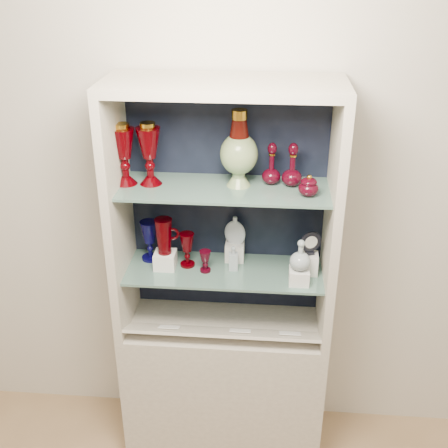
# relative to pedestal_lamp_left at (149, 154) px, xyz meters

# --- Properties ---
(wall_back) EXTENTS (3.50, 0.02, 2.80)m
(wall_back) POSITION_rel_pedestal_lamp_left_xyz_m (0.33, 0.18, -0.21)
(wall_back) COLOR beige
(wall_back) RESTS_ON ground
(cabinet_base) EXTENTS (1.00, 0.40, 0.75)m
(cabinet_base) POSITION_rel_pedestal_lamp_left_xyz_m (0.33, -0.04, -1.23)
(cabinet_base) COLOR #B8AF9C
(cabinet_base) RESTS_ON ground
(cabinet_back_panel) EXTENTS (0.98, 0.02, 1.15)m
(cabinet_back_panel) POSITION_rel_pedestal_lamp_left_xyz_m (0.33, 0.15, -0.28)
(cabinet_back_panel) COLOR black
(cabinet_back_panel) RESTS_ON cabinet_base
(cabinet_side_left) EXTENTS (0.04, 0.40, 1.15)m
(cabinet_side_left) POSITION_rel_pedestal_lamp_left_xyz_m (-0.15, -0.04, -0.28)
(cabinet_side_left) COLOR #B8AF9C
(cabinet_side_left) RESTS_ON cabinet_base
(cabinet_side_right) EXTENTS (0.04, 0.40, 1.15)m
(cabinet_side_right) POSITION_rel_pedestal_lamp_left_xyz_m (0.81, -0.04, -0.28)
(cabinet_side_right) COLOR #B8AF9C
(cabinet_side_right) RESTS_ON cabinet_base
(cabinet_top_cap) EXTENTS (1.00, 0.40, 0.04)m
(cabinet_top_cap) POSITION_rel_pedestal_lamp_left_xyz_m (0.33, -0.04, 0.31)
(cabinet_top_cap) COLOR #B8AF9C
(cabinet_top_cap) RESTS_ON cabinet_side_left
(shelf_lower) EXTENTS (0.92, 0.34, 0.01)m
(shelf_lower) POSITION_rel_pedestal_lamp_left_xyz_m (0.33, -0.02, -0.57)
(shelf_lower) COLOR slate
(shelf_lower) RESTS_ON cabinet_side_left
(shelf_upper) EXTENTS (0.92, 0.34, 0.01)m
(shelf_upper) POSITION_rel_pedestal_lamp_left_xyz_m (0.33, -0.02, -0.15)
(shelf_upper) COLOR slate
(shelf_upper) RESTS_ON cabinet_side_left
(label_ledge) EXTENTS (0.92, 0.17, 0.09)m
(label_ledge) POSITION_rel_pedestal_lamp_left_xyz_m (0.33, -0.15, -0.83)
(label_ledge) COLOR #B8AF9C
(label_ledge) RESTS_ON cabinet_base
(label_card_0) EXTENTS (0.10, 0.06, 0.03)m
(label_card_0) POSITION_rel_pedestal_lamp_left_xyz_m (0.08, -0.15, -0.81)
(label_card_0) COLOR white
(label_card_0) RESTS_ON label_ledge
(label_card_1) EXTENTS (0.10, 0.06, 0.03)m
(label_card_1) POSITION_rel_pedestal_lamp_left_xyz_m (0.42, -0.15, -0.81)
(label_card_1) COLOR white
(label_card_1) RESTS_ON label_ledge
(label_card_2) EXTENTS (0.10, 0.06, 0.03)m
(label_card_2) POSITION_rel_pedestal_lamp_left_xyz_m (0.65, -0.15, -0.81)
(label_card_2) COLOR white
(label_card_2) RESTS_ON label_ledge
(pedestal_lamp_left) EXTENTS (0.13, 0.13, 0.28)m
(pedestal_lamp_left) POSITION_rel_pedestal_lamp_left_xyz_m (0.00, 0.00, 0.00)
(pedestal_lamp_left) COLOR #3F0003
(pedestal_lamp_left) RESTS_ON shelf_upper
(pedestal_lamp_right) EXTENTS (0.13, 0.13, 0.28)m
(pedestal_lamp_right) POSITION_rel_pedestal_lamp_left_xyz_m (-0.11, -0.01, -0.00)
(pedestal_lamp_right) COLOR #3F0003
(pedestal_lamp_right) RESTS_ON shelf_upper
(enamel_urn) EXTENTS (0.18, 0.18, 0.34)m
(enamel_urn) POSITION_rel_pedestal_lamp_left_xyz_m (0.39, 0.01, 0.03)
(enamel_urn) COLOR #07401E
(enamel_urn) RESTS_ON shelf_upper
(ruby_decanter_a) EXTENTS (0.08, 0.08, 0.21)m
(ruby_decanter_a) POSITION_rel_pedestal_lamp_left_xyz_m (0.53, 0.04, -0.03)
(ruby_decanter_a) COLOR #420513
(ruby_decanter_a) RESTS_ON shelf_upper
(ruby_decanter_b) EXTENTS (0.10, 0.10, 0.21)m
(ruby_decanter_b) POSITION_rel_pedestal_lamp_left_xyz_m (0.62, 0.03, -0.04)
(ruby_decanter_b) COLOR #420513
(ruby_decanter_b) RESTS_ON shelf_upper
(lidded_bowl) EXTENTS (0.10, 0.10, 0.10)m
(lidded_bowl) POSITION_rel_pedestal_lamp_left_xyz_m (0.69, -0.08, -0.09)
(lidded_bowl) COLOR #420513
(lidded_bowl) RESTS_ON shelf_upper
(cobalt_goblet) EXTENTS (0.11, 0.11, 0.20)m
(cobalt_goblet) POSITION_rel_pedestal_lamp_left_xyz_m (-0.04, 0.05, -0.46)
(cobalt_goblet) COLOR #0B0841
(cobalt_goblet) RESTS_ON shelf_lower
(ruby_goblet_tall) EXTENTS (0.08, 0.08, 0.17)m
(ruby_goblet_tall) POSITION_rel_pedestal_lamp_left_xyz_m (0.15, 0.01, -0.47)
(ruby_goblet_tall) COLOR #3F0003
(ruby_goblet_tall) RESTS_ON shelf_lower
(ruby_goblet_small) EXTENTS (0.07, 0.07, 0.11)m
(ruby_goblet_small) POSITION_rel_pedestal_lamp_left_xyz_m (0.24, -0.04, -0.51)
(ruby_goblet_small) COLOR #420513
(ruby_goblet_small) RESTS_ON shelf_lower
(riser_ruby_pitcher) EXTENTS (0.10, 0.10, 0.08)m
(riser_ruby_pitcher) POSITION_rel_pedestal_lamp_left_xyz_m (0.05, -0.02, -0.52)
(riser_ruby_pitcher) COLOR silver
(riser_ruby_pitcher) RESTS_ON shelf_lower
(ruby_pitcher) EXTENTS (0.14, 0.11, 0.17)m
(ruby_pitcher) POSITION_rel_pedestal_lamp_left_xyz_m (0.05, -0.02, -0.39)
(ruby_pitcher) COLOR #3F0003
(ruby_pitcher) RESTS_ON riser_ruby_pitcher
(clear_square_bottle) EXTENTS (0.05, 0.05, 0.12)m
(clear_square_bottle) POSITION_rel_pedestal_lamp_left_xyz_m (0.37, -0.01, -0.50)
(clear_square_bottle) COLOR #92A2A8
(clear_square_bottle) RESTS_ON shelf_lower
(riser_flat_flask) EXTENTS (0.09, 0.09, 0.09)m
(riser_flat_flask) POSITION_rel_pedestal_lamp_left_xyz_m (0.37, 0.09, -0.51)
(riser_flat_flask) COLOR silver
(riser_flat_flask) RESTS_ON shelf_lower
(flat_flask) EXTENTS (0.11, 0.06, 0.14)m
(flat_flask) POSITION_rel_pedestal_lamp_left_xyz_m (0.37, 0.09, -0.40)
(flat_flask) COLOR silver
(flat_flask) RESTS_ON riser_flat_flask
(riser_clear_round_decanter) EXTENTS (0.09, 0.09, 0.07)m
(riser_clear_round_decanter) POSITION_rel_pedestal_lamp_left_xyz_m (0.68, -0.10, -0.52)
(riser_clear_round_decanter) COLOR silver
(riser_clear_round_decanter) RESTS_ON shelf_lower
(clear_round_decanter) EXTENTS (0.10, 0.10, 0.14)m
(clear_round_decanter) POSITION_rel_pedestal_lamp_left_xyz_m (0.68, -0.10, -0.42)
(clear_round_decanter) COLOR #92A2A8
(clear_round_decanter) RESTS_ON riser_clear_round_decanter
(riser_cameo_medallion) EXTENTS (0.08, 0.08, 0.10)m
(riser_cameo_medallion) POSITION_rel_pedestal_lamp_left_xyz_m (0.73, -0.01, -0.51)
(riser_cameo_medallion) COLOR silver
(riser_cameo_medallion) RESTS_ON shelf_lower
(cameo_medallion) EXTENTS (0.11, 0.07, 0.12)m
(cameo_medallion) POSITION_rel_pedestal_lamp_left_xyz_m (0.73, -0.01, -0.40)
(cameo_medallion) COLOR black
(cameo_medallion) RESTS_ON riser_cameo_medallion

